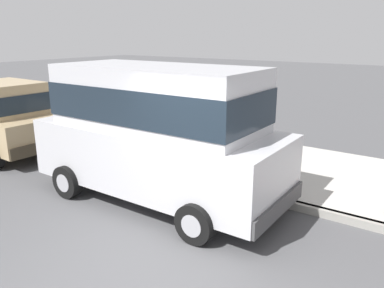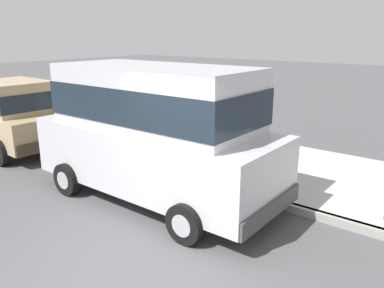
% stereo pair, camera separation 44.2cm
% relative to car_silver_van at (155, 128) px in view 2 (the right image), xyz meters
% --- Properties ---
extents(ground_plane, '(80.00, 80.00, 0.00)m').
position_rel_car_silver_van_xyz_m(ground_plane, '(-2.15, -1.56, -1.39)').
color(ground_plane, '#4C4C4F').
extents(curb, '(0.16, 64.00, 0.14)m').
position_rel_car_silver_van_xyz_m(curb, '(1.05, -1.56, -1.32)').
color(curb, gray).
rests_on(curb, ground).
extents(sidewalk, '(3.60, 64.00, 0.14)m').
position_rel_car_silver_van_xyz_m(sidewalk, '(2.85, -1.56, -1.32)').
color(sidewalk, '#B7B5AD').
rests_on(sidewalk, ground).
extents(car_silver_van, '(2.16, 4.91, 2.52)m').
position_rel_car_silver_van_xyz_m(car_silver_van, '(0.00, 0.00, 0.00)').
color(car_silver_van, '#BCBCC1').
rests_on(car_silver_van, ground).
extents(car_tan_hatchback, '(2.03, 3.84, 1.88)m').
position_rel_car_silver_van_xyz_m(car_tan_hatchback, '(-0.03, 5.26, -0.42)').
color(car_tan_hatchback, tan).
rests_on(car_tan_hatchback, ground).
extents(dog_grey, '(0.29, 0.75, 0.49)m').
position_rel_car_silver_van_xyz_m(dog_grey, '(2.64, -0.15, -0.97)').
color(dog_grey, '#999691').
rests_on(dog_grey, sidewalk).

